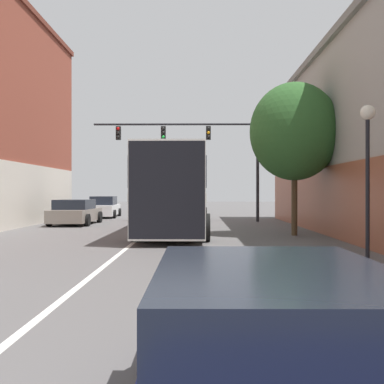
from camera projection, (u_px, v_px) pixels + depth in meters
name	position (u px, v px, depth m)	size (l,w,h in m)	color
lane_center_line	(133.00, 243.00, 15.57)	(0.14, 42.27, 0.01)	silver
bus	(175.00, 188.00, 19.12)	(2.83, 10.28, 3.43)	silver
hatchback_foreground	(279.00, 372.00, 2.93)	(2.06, 4.39, 1.25)	navy
parked_car_left_near	(76.00, 212.00, 24.35)	(2.21, 4.54, 1.35)	slate
parked_car_left_mid	(104.00, 207.00, 31.21)	(2.15, 4.76, 1.46)	silver
traffic_signal_gantry	(200.00, 144.00, 26.66)	(9.85, 0.36, 6.09)	black
street_lamp	(368.00, 160.00, 11.00)	(0.37, 0.37, 3.90)	black
street_tree_near	(294.00, 132.00, 18.21)	(3.62, 3.26, 6.21)	#4C3823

